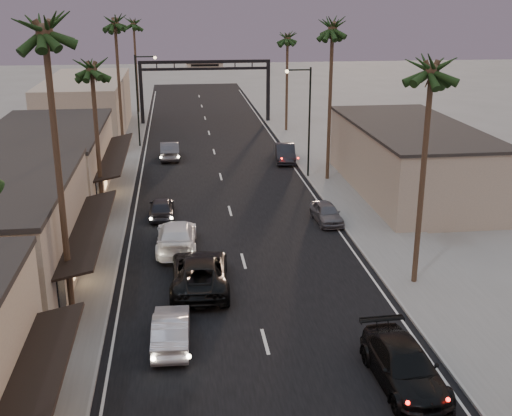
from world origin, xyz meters
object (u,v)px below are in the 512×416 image
object	(u,v)px
palm_ld	(115,18)
curbside_black	(404,366)
streetlight_right	(306,114)
oncoming_silver	(171,329)
oncoming_pickup	(200,272)
palm_lc	(91,62)
palm_rc	(288,34)
streetlight_left	(140,93)
palm_rb	(333,23)
palm_lb	(43,22)
palm_ra	(433,61)
arch	(205,75)
palm_far	(133,20)

from	to	relation	value
palm_ld	curbside_black	distance (m)	43.65
streetlight_right	oncoming_silver	world-z (taller)	streetlight_right
streetlight_right	oncoming_pickup	bearing A→B (deg)	-115.19
palm_lc	palm_rc	xyz separation A→B (m)	(17.20, 28.00, 0.00)
streetlight_right	streetlight_left	distance (m)	18.99
palm_rb	oncoming_pickup	distance (m)	25.05
palm_lb	palm_rb	size ratio (longest dim) A/B	1.07
palm_lc	palm_ra	size ratio (longest dim) A/B	0.92
palm_rb	palm_ld	bearing A→B (deg)	147.40
streetlight_right	palm_lb	bearing A→B (deg)	-124.01
arch	palm_lc	xyz separation A→B (m)	(-8.60, -34.00, 4.94)
arch	palm_rb	bearing A→B (deg)	-71.70
palm_rc	curbside_black	xyz separation A→B (m)	(-3.71, -48.86, -9.67)
arch	palm_rc	distance (m)	11.59
palm_lc	palm_lb	bearing A→B (deg)	-90.00
palm_ld	palm_rc	world-z (taller)	palm_ld
palm_rc	curbside_black	bearing A→B (deg)	-94.34
palm_lb	streetlight_right	bearing A→B (deg)	55.99
palm_ld	palm_far	distance (m)	23.02
streetlight_left	palm_ra	world-z (taller)	palm_ra
palm_rb	streetlight_left	bearing A→B (deg)	137.95
oncoming_pickup	palm_rc	bearing A→B (deg)	-103.58
palm_lc	streetlight_left	bearing A→B (deg)	85.63
oncoming_pickup	palm_far	bearing A→B (deg)	-81.53
palm_ld	palm_rc	xyz separation A→B (m)	(17.20, 9.00, -1.95)
palm_lb	oncoming_pickup	size ratio (longest dim) A/B	2.42
oncoming_silver	palm_far	bearing A→B (deg)	-84.24
palm_rb	oncoming_silver	size ratio (longest dim) A/B	3.21
streetlight_left	palm_lb	distance (m)	36.93
palm_ra	palm_rc	distance (m)	40.01
palm_ra	palm_far	world-z (taller)	same
palm_rc	arch	bearing A→B (deg)	145.11
palm_rc	palm_far	size ratio (longest dim) A/B	0.92
palm_rb	oncoming_pickup	xyz separation A→B (m)	(-11.19, -19.21, -11.54)
palm_ld	palm_far	xyz separation A→B (m)	(0.30, 23.00, -0.97)
palm_rb	oncoming_silver	xyz separation A→B (m)	(-12.65, -24.71, -11.69)
oncoming_pickup	oncoming_silver	size ratio (longest dim) A/B	1.42
oncoming_silver	curbside_black	distance (m)	9.86
arch	oncoming_pickup	xyz separation A→B (m)	(-2.59, -45.21, -4.66)
streetlight_right	palm_lc	world-z (taller)	palm_lc
arch	palm_rc	bearing A→B (deg)	-34.89
palm_rb	palm_rc	size ratio (longest dim) A/B	1.16
arch	curbside_black	distance (m)	55.28
arch	palm_lb	world-z (taller)	palm_lb
streetlight_right	palm_far	world-z (taller)	palm_far
streetlight_right	palm_ld	bearing A→B (deg)	147.21
oncoming_pickup	streetlight_left	bearing A→B (deg)	-80.23
palm_rc	palm_far	world-z (taller)	palm_far
palm_rb	curbside_black	distance (m)	31.33
streetlight_right	palm_ra	bearing A→B (deg)	-85.43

